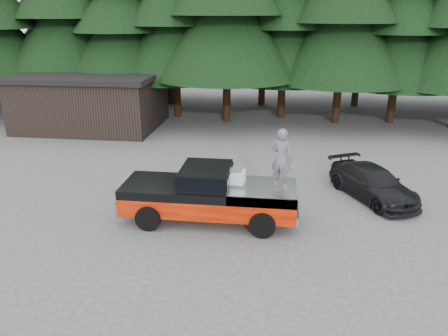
# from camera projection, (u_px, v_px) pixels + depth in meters

# --- Properties ---
(ground) EXTENTS (120.00, 120.00, 0.00)m
(ground) POSITION_uv_depth(u_px,v_px,m) (203.00, 221.00, 14.94)
(ground) COLOR #464548
(ground) RESTS_ON ground
(pickup_truck) EXTENTS (6.00, 2.04, 1.33)m
(pickup_truck) POSITION_uv_depth(u_px,v_px,m) (209.00, 202.00, 14.80)
(pickup_truck) COLOR red
(pickup_truck) RESTS_ON ground
(truck_cab) EXTENTS (1.66, 1.90, 0.59)m
(truck_cab) POSITION_uv_depth(u_px,v_px,m) (206.00, 175.00, 14.49)
(truck_cab) COLOR black
(truck_cab) RESTS_ON pickup_truck
(air_compressor) EXTENTS (0.70, 0.61, 0.44)m
(air_compressor) POSITION_uv_depth(u_px,v_px,m) (235.00, 178.00, 14.47)
(air_compressor) COLOR white
(air_compressor) RESTS_ON pickup_truck
(man_on_bed) EXTENTS (0.86, 0.73, 1.99)m
(man_on_bed) POSITION_uv_depth(u_px,v_px,m) (281.00, 159.00, 13.94)
(man_on_bed) COLOR slate
(man_on_bed) RESTS_ON pickup_truck
(parked_car) EXTENTS (3.41, 4.45, 1.20)m
(parked_car) POSITION_uv_depth(u_px,v_px,m) (373.00, 183.00, 16.58)
(parked_car) COLOR black
(parked_car) RESTS_ON ground
(utility_building) EXTENTS (8.40, 6.40, 3.30)m
(utility_building) POSITION_uv_depth(u_px,v_px,m) (92.00, 100.00, 26.67)
(utility_building) COLOR black
(utility_building) RESTS_ON ground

